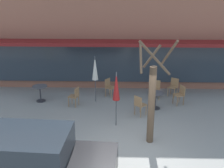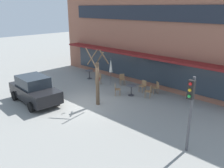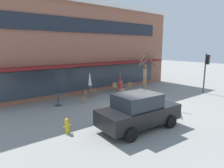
{
  "view_description": "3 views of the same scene",
  "coord_description": "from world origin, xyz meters",
  "px_view_note": "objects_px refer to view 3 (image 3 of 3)",
  "views": [
    {
      "loc": [
        -0.39,
        -8.06,
        5.33
      ],
      "look_at": [
        -0.72,
        3.3,
        1.2
      ],
      "focal_mm": 45.0,
      "sensor_mm": 36.0,
      "label": 1
    },
    {
      "loc": [
        11.32,
        -8.99,
        6.06
      ],
      "look_at": [
        0.46,
        2.25,
        0.97
      ],
      "focal_mm": 38.0,
      "sensor_mm": 36.0,
      "label": 2
    },
    {
      "loc": [
        -9.45,
        -8.44,
        3.99
      ],
      "look_at": [
        -0.36,
        2.93,
        1.24
      ],
      "focal_mm": 32.0,
      "sensor_mm": 36.0,
      "label": 3
    }
  ],
  "objects_px": {
    "cafe_chair_3": "(121,85)",
    "cafe_table_streetside": "(123,90)",
    "cafe_chair_1": "(129,87)",
    "patio_umbrella_cream_folded": "(120,81)",
    "cafe_chair_2": "(84,96)",
    "cafe_chair_4": "(92,90)",
    "cafe_table_near_wall": "(58,98)",
    "street_tree": "(145,81)",
    "parked_sedan": "(139,111)",
    "traffic_light_pole": "(206,67)",
    "cafe_chair_0": "(122,92)",
    "fire_hydrant": "(67,126)",
    "patio_umbrella_green_folded": "(90,78)",
    "cafe_chair_5": "(115,87)"
  },
  "relations": [
    {
      "from": "cafe_table_streetside",
      "to": "fire_hydrant",
      "type": "height_order",
      "value": "cafe_table_streetside"
    },
    {
      "from": "cafe_chair_3",
      "to": "cafe_chair_4",
      "type": "height_order",
      "value": "same"
    },
    {
      "from": "cafe_table_streetside",
      "to": "cafe_chair_4",
      "type": "xyz_separation_m",
      "value": [
        -2.11,
        1.4,
        0.01
      ]
    },
    {
      "from": "cafe_chair_2",
      "to": "patio_umbrella_green_folded",
      "type": "bearing_deg",
      "value": 31.67
    },
    {
      "from": "patio_umbrella_cream_folded",
      "to": "parked_sedan",
      "type": "height_order",
      "value": "patio_umbrella_cream_folded"
    },
    {
      "from": "parked_sedan",
      "to": "traffic_light_pole",
      "type": "distance_m",
      "value": 10.22
    },
    {
      "from": "cafe_chair_1",
      "to": "patio_umbrella_cream_folded",
      "type": "bearing_deg",
      "value": -143.77
    },
    {
      "from": "patio_umbrella_cream_folded",
      "to": "cafe_chair_3",
      "type": "relative_size",
      "value": 2.47
    },
    {
      "from": "cafe_table_near_wall",
      "to": "parked_sedan",
      "type": "relative_size",
      "value": 0.18
    },
    {
      "from": "cafe_chair_1",
      "to": "parked_sedan",
      "type": "xyz_separation_m",
      "value": [
        -5.0,
        -5.92,
        0.35
      ]
    },
    {
      "from": "cafe_chair_0",
      "to": "cafe_chair_4",
      "type": "relative_size",
      "value": 1.0
    },
    {
      "from": "cafe_chair_2",
      "to": "cafe_chair_5",
      "type": "relative_size",
      "value": 1.0
    },
    {
      "from": "cafe_table_near_wall",
      "to": "fire_hydrant",
      "type": "height_order",
      "value": "cafe_table_near_wall"
    },
    {
      "from": "cafe_table_streetside",
      "to": "parked_sedan",
      "type": "xyz_separation_m",
      "value": [
        -3.82,
        -5.41,
        0.36
      ]
    },
    {
      "from": "cafe_chair_5",
      "to": "fire_hydrant",
      "type": "xyz_separation_m",
      "value": [
        -6.98,
        -4.91,
        -0.17
      ]
    },
    {
      "from": "cafe_table_streetside",
      "to": "traffic_light_pole",
      "type": "distance_m",
      "value": 7.4
    },
    {
      "from": "patio_umbrella_green_folded",
      "to": "traffic_light_pole",
      "type": "distance_m",
      "value": 9.94
    },
    {
      "from": "cafe_table_streetside",
      "to": "cafe_chair_4",
      "type": "distance_m",
      "value": 2.54
    },
    {
      "from": "patio_umbrella_green_folded",
      "to": "street_tree",
      "type": "height_order",
      "value": "street_tree"
    },
    {
      "from": "cafe_chair_1",
      "to": "cafe_chair_2",
      "type": "height_order",
      "value": "same"
    },
    {
      "from": "cafe_chair_2",
      "to": "cafe_chair_4",
      "type": "xyz_separation_m",
      "value": [
        1.51,
        1.24,
        0.0
      ]
    },
    {
      "from": "cafe_chair_3",
      "to": "cafe_table_streetside",
      "type": "bearing_deg",
      "value": -124.65
    },
    {
      "from": "street_tree",
      "to": "cafe_chair_0",
      "type": "bearing_deg",
      "value": 96.91
    },
    {
      "from": "cafe_table_near_wall",
      "to": "cafe_chair_5",
      "type": "height_order",
      "value": "cafe_chair_5"
    },
    {
      "from": "cafe_chair_0",
      "to": "traffic_light_pole",
      "type": "height_order",
      "value": "traffic_light_pole"
    },
    {
      "from": "cafe_chair_1",
      "to": "cafe_chair_5",
      "type": "bearing_deg",
      "value": 146.43
    },
    {
      "from": "patio_umbrella_green_folded",
      "to": "cafe_chair_1",
      "type": "bearing_deg",
      "value": -2.93
    },
    {
      "from": "traffic_light_pole",
      "to": "patio_umbrella_green_folded",
      "type": "bearing_deg",
      "value": 153.64
    },
    {
      "from": "cafe_chair_1",
      "to": "street_tree",
      "type": "height_order",
      "value": "street_tree"
    },
    {
      "from": "cafe_table_near_wall",
      "to": "street_tree",
      "type": "distance_m",
      "value": 6.06
    },
    {
      "from": "cafe_chair_3",
      "to": "cafe_chair_4",
      "type": "xyz_separation_m",
      "value": [
        -3.18,
        -0.15,
        0.0
      ]
    },
    {
      "from": "cafe_chair_2",
      "to": "cafe_chair_3",
      "type": "distance_m",
      "value": 4.89
    },
    {
      "from": "cafe_table_streetside",
      "to": "patio_umbrella_cream_folded",
      "type": "bearing_deg",
      "value": -136.78
    },
    {
      "from": "parked_sedan",
      "to": "street_tree",
      "type": "xyz_separation_m",
      "value": [
        3.31,
        2.62,
        0.79
      ]
    },
    {
      "from": "patio_umbrella_cream_folded",
      "to": "traffic_light_pole",
      "type": "relative_size",
      "value": 0.65
    },
    {
      "from": "cafe_chair_0",
      "to": "cafe_chair_3",
      "type": "xyz_separation_m",
      "value": [
        1.83,
        2.28,
        0.0
      ]
    },
    {
      "from": "cafe_chair_2",
      "to": "cafe_chair_3",
      "type": "height_order",
      "value": "same"
    },
    {
      "from": "parked_sedan",
      "to": "fire_hydrant",
      "type": "height_order",
      "value": "parked_sedan"
    },
    {
      "from": "traffic_light_pole",
      "to": "fire_hydrant",
      "type": "xyz_separation_m",
      "value": [
        -12.99,
        -0.02,
        -1.94
      ]
    },
    {
      "from": "patio_umbrella_green_folded",
      "to": "traffic_light_pole",
      "type": "xyz_separation_m",
      "value": [
        8.89,
        -4.41,
        0.67
      ]
    },
    {
      "from": "fire_hydrant",
      "to": "street_tree",
      "type": "bearing_deg",
      "value": 8.34
    },
    {
      "from": "cafe_table_streetside",
      "to": "patio_umbrella_green_folded",
      "type": "relative_size",
      "value": 0.35
    },
    {
      "from": "parked_sedan",
      "to": "traffic_light_pole",
      "type": "bearing_deg",
      "value": 9.75
    },
    {
      "from": "cafe_chair_1",
      "to": "parked_sedan",
      "type": "bearing_deg",
      "value": -130.19
    },
    {
      "from": "cafe_chair_1",
      "to": "cafe_chair_3",
      "type": "xyz_separation_m",
      "value": [
        -0.11,
        1.04,
        0.0
      ]
    },
    {
      "from": "fire_hydrant",
      "to": "cafe_table_near_wall",
      "type": "bearing_deg",
      "value": 71.34
    },
    {
      "from": "cafe_table_near_wall",
      "to": "patio_umbrella_green_folded",
      "type": "relative_size",
      "value": 0.35
    },
    {
      "from": "cafe_chair_4",
      "to": "traffic_light_pole",
      "type": "relative_size",
      "value": 0.26
    },
    {
      "from": "cafe_chair_1",
      "to": "fire_hydrant",
      "type": "xyz_separation_m",
      "value": [
        -8.01,
        -4.23,
        -0.17
      ]
    },
    {
      "from": "patio_umbrella_green_folded",
      "to": "cafe_table_near_wall",
      "type": "bearing_deg",
      "value": -179.23
    }
  ]
}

